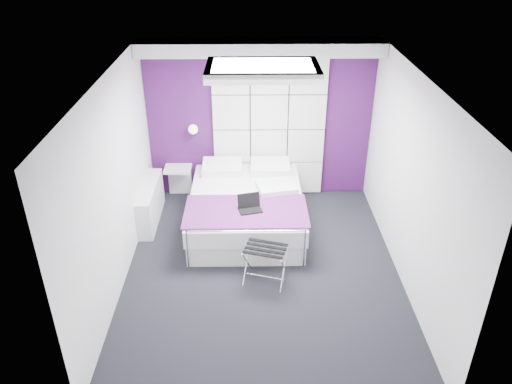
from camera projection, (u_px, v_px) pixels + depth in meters
floor at (263, 270)px, 6.67m from camera, size 4.40×4.40×0.00m
ceiling at (264, 79)px, 5.41m from camera, size 4.40×4.40×0.00m
wall_back at (260, 120)px, 7.97m from camera, size 3.60×0.00×3.60m
wall_left at (114, 186)px, 6.02m from camera, size 0.00×4.40×4.40m
wall_right at (411, 184)px, 6.06m from camera, size 0.00×4.40×4.40m
accent_wall at (260, 120)px, 7.96m from camera, size 3.58×0.02×2.58m
soffit at (260, 48)px, 7.17m from camera, size 3.58×0.50×0.20m
headboard at (269, 129)px, 7.98m from camera, size 1.80×0.08×2.30m
skylight at (263, 69)px, 5.96m from camera, size 1.36×0.86×0.12m
wall_lamp at (193, 128)px, 7.87m from camera, size 0.15×0.15×0.15m
radiator at (150, 203)px, 7.64m from camera, size 0.22×1.20×0.60m
bed at (246, 208)px, 7.49m from camera, size 1.71×2.06×0.72m
nightstand at (178, 169)px, 8.16m from camera, size 0.43×0.34×0.05m
luggage_rack at (265, 264)px, 6.37m from camera, size 0.51×0.38×0.50m
laptop at (250, 206)px, 6.91m from camera, size 0.31×0.22×0.23m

